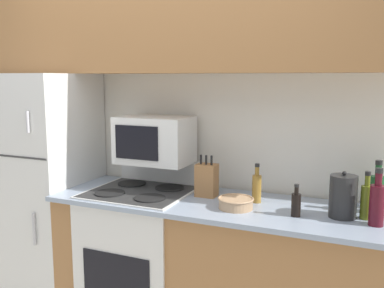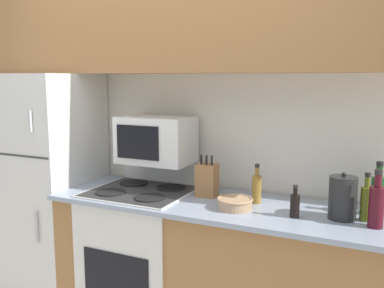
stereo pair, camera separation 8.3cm
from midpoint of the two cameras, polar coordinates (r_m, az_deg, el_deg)
wall_back at (r=3.05m, az=-1.72°, el=1.22°), size 8.00×0.05×2.55m
lower_cabinets at (r=2.82m, az=2.29°, el=-16.64°), size 2.07×0.66×0.93m
refrigerator at (r=3.43m, az=-20.19°, el=-5.63°), size 0.75×0.66×1.71m
upper_cabinets at (r=2.88m, az=-3.56°, el=16.55°), size 2.82×0.35×0.72m
stove at (r=3.02m, az=-7.52°, el=-14.53°), size 0.66×0.64×1.10m
microwave at (r=2.91m, az=-5.82°, el=0.54°), size 0.49×0.32×0.32m
knife_block at (r=2.73m, az=1.09°, el=-4.82°), size 0.13×0.10×0.27m
bowl at (r=2.51m, az=4.91°, el=-7.81°), size 0.21×0.21×0.06m
bottle_vinegar at (r=2.62m, az=7.72°, el=-5.74°), size 0.06×0.06×0.24m
bottle_wine_red at (r=2.38m, az=22.52°, el=-7.30°), size 0.08×0.08×0.30m
bottle_soy_sauce at (r=2.41m, az=12.74°, el=-7.79°), size 0.05×0.05×0.18m
bottle_olive_oil at (r=2.47m, az=21.32°, el=-7.03°), size 0.06×0.06×0.26m
bottle_wine_green at (r=2.60m, az=22.59°, el=-5.99°), size 0.08×0.08×0.30m
kettle at (r=2.45m, az=18.57°, el=-6.65°), size 0.15×0.15×0.26m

